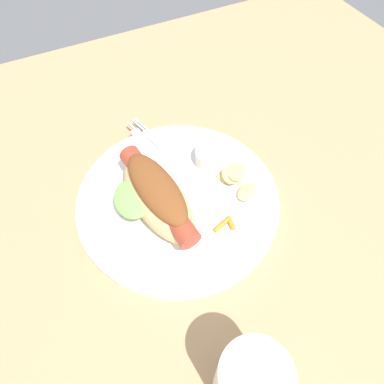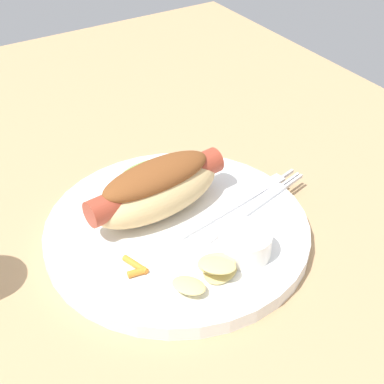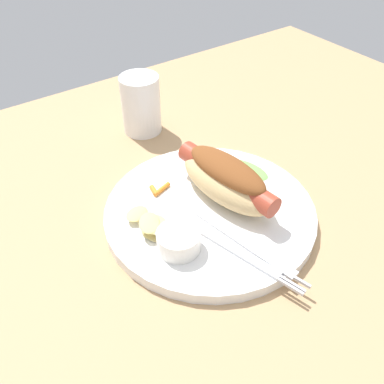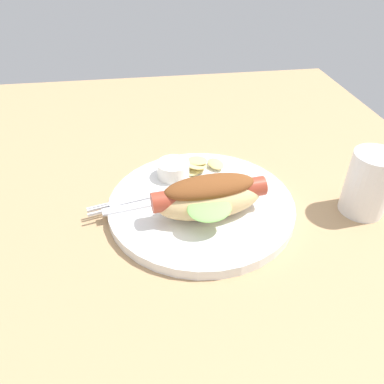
% 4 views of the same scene
% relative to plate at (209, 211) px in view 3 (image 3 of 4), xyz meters
% --- Properties ---
extents(ground_plane, '(1.20, 0.90, 0.02)m').
position_rel_plate_xyz_m(ground_plane, '(-0.01, 0.00, -0.02)').
color(ground_plane, tan).
extents(plate, '(0.28, 0.28, 0.02)m').
position_rel_plate_xyz_m(plate, '(0.00, 0.00, 0.00)').
color(plate, white).
rests_on(plate, ground_plane).
extents(hot_dog, '(0.10, 0.16, 0.06)m').
position_rel_plate_xyz_m(hot_dog, '(-0.03, -0.00, 0.04)').
color(hot_dog, '#DBB77A').
rests_on(hot_dog, plate).
extents(sauce_ramekin, '(0.05, 0.05, 0.03)m').
position_rel_plate_xyz_m(sauce_ramekin, '(0.07, 0.04, 0.02)').
color(sauce_ramekin, white).
rests_on(sauce_ramekin, plate).
extents(fork, '(0.05, 0.16, 0.00)m').
position_rel_plate_xyz_m(fork, '(0.02, 0.09, 0.01)').
color(fork, silver).
rests_on(fork, plate).
extents(knife, '(0.04, 0.16, 0.00)m').
position_rel_plate_xyz_m(knife, '(0.00, 0.07, 0.01)').
color(knife, silver).
rests_on(knife, plate).
extents(chips_pile, '(0.05, 0.08, 0.02)m').
position_rel_plate_xyz_m(chips_pile, '(0.08, -0.01, 0.02)').
color(chips_pile, '#D9C476').
rests_on(chips_pile, plate).
extents(carrot_garnish, '(0.03, 0.02, 0.01)m').
position_rel_plate_xyz_m(carrot_garnish, '(0.04, -0.07, 0.01)').
color(carrot_garnish, orange).
rests_on(carrot_garnish, plate).
extents(drinking_cup, '(0.06, 0.06, 0.10)m').
position_rel_plate_xyz_m(drinking_cup, '(-0.04, -0.24, 0.04)').
color(drinking_cup, white).
rests_on(drinking_cup, ground_plane).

